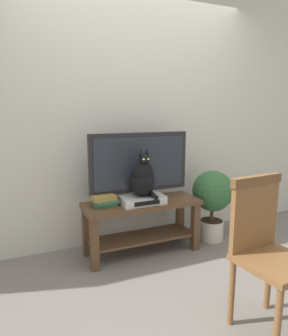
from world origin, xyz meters
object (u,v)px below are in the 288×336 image
tv_stand (142,217)px  potted_plant (212,197)px  tv (139,165)px  wooden_chair (265,243)px  media_box (142,200)px  book_stack (104,200)px  cat (143,178)px

tv_stand → potted_plant: 0.82m
tv → potted_plant: bearing=-4.6°
tv → wooden_chair: size_ratio=1.01×
media_box → book_stack: (-0.34, 0.07, 0.02)m
tv → potted_plant: tv is taller
cat → book_stack: bearing=166.0°
tv → book_stack: bearing=-172.2°
cat → book_stack: cat is taller
tv_stand → media_box: media_box is taller
cat → potted_plant: cat is taller
wooden_chair → book_stack: 1.43m
media_box → cat: bearing=-85.0°
media_box → wooden_chair: bearing=-74.3°
wooden_chair → potted_plant: (0.50, 1.24, -0.09)m
tv_stand → potted_plant: potted_plant is taller
tv → cat: bearing=-100.1°
tv_stand → wooden_chair: wooden_chair is taller
potted_plant → wooden_chair: bearing=-112.0°
tv_stand → cat: size_ratio=2.54×
cat → wooden_chair: bearing=-74.2°
tv_stand → potted_plant: size_ratio=1.49×
media_box → potted_plant: bearing=4.0°
tv → media_box: 0.33m
wooden_chair → potted_plant: size_ratio=1.29×
tv_stand → tv: tv is taller
tv_stand → wooden_chair: 1.30m
media_box → wooden_chair: 1.23m
tv_stand → wooden_chair: bearing=-76.2°
media_box → potted_plant: (0.84, 0.06, -0.09)m
tv → media_box: size_ratio=2.39×
cat → potted_plant: bearing=4.8°
media_box → cat: size_ratio=0.93×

